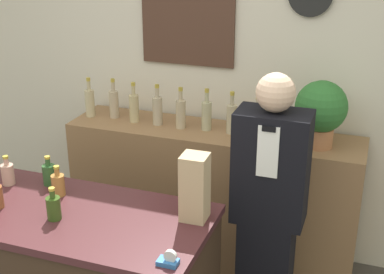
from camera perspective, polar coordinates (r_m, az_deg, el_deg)
The scene contains 19 objects.
back_wall at distance 3.73m, azimuth 2.39°, elevation 7.76°, with size 5.20×0.09×2.70m.
back_shelf at distance 3.76m, azimuth 2.12°, elevation -6.27°, with size 1.99×0.45×0.98m.
shopkeeper at distance 3.02m, azimuth 8.17°, elevation -7.75°, with size 0.40×0.25×1.56m.
potted_plant at distance 3.32m, azimuth 13.59°, elevation 2.83°, with size 0.32×0.32×0.42m.
paper_bag at distance 2.58m, azimuth 0.29°, elevation -5.40°, with size 0.13×0.13×0.34m.
tape_dispenser at distance 2.33m, azimuth -2.49°, elevation -12.98°, with size 0.09×0.06×0.07m.
counter_bottle_1 at distance 3.14m, azimuth -19.06°, elevation -3.71°, with size 0.07×0.07×0.17m.
counter_bottle_3 at distance 3.07m, azimuth -15.01°, elevation -3.82°, with size 0.07×0.07×0.17m.
counter_bottle_4 at distance 2.94m, azimuth -14.09°, elevation -4.91°, with size 0.07×0.07×0.17m.
counter_bottle_5 at distance 2.71m, azimuth -14.55°, elevation -7.27°, with size 0.07×0.07×0.17m.
shelf_bottle_0 at distance 3.87m, azimuth -10.84°, elevation 3.70°, with size 0.07×0.07×0.28m.
shelf_bottle_1 at distance 3.81m, azimuth -8.33°, elevation 3.60°, with size 0.07×0.07×0.28m.
shelf_bottle_2 at distance 3.71m, azimuth -6.20°, elevation 3.18°, with size 0.07×0.07×0.28m.
shelf_bottle_3 at distance 3.65m, azimuth -3.70°, elevation 2.93°, with size 0.07×0.07×0.28m.
shelf_bottle_4 at distance 3.57m, azimuth -1.21°, elevation 2.58°, with size 0.07×0.07×0.28m.
shelf_bottle_5 at distance 3.54m, azimuth 1.57°, elevation 2.41°, with size 0.07×0.07×0.28m.
shelf_bottle_6 at distance 3.49m, azimuth 4.24°, elevation 2.06°, with size 0.07×0.07×0.28m.
shelf_bottle_7 at distance 3.44m, azimuth 6.93°, elevation 1.62°, with size 0.07×0.07×0.28m.
shelf_bottle_8 at distance 3.41m, azimuth 9.78°, elevation 1.29°, with size 0.07×0.07×0.28m.
Camera 1 is at (1.07, -1.46, 2.26)m, focal length 50.00 mm.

